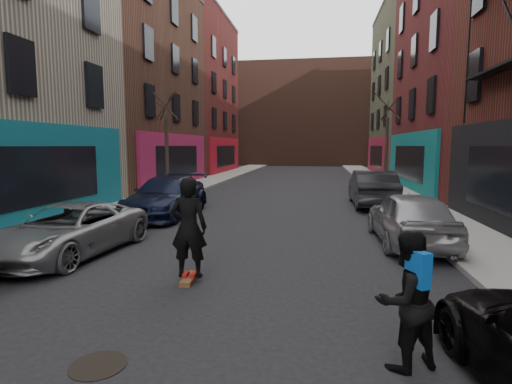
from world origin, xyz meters
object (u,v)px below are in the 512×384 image
(tree_right_far, at_px, (387,133))
(manhole, at_px, (98,365))
(parked_left_end, at_px, (167,196))
(tree_left_far, at_px, (166,133))
(parked_left_far, at_px, (70,230))
(skateboarder, at_px, (189,227))
(skateboard, at_px, (190,279))
(pedestrian, at_px, (406,300))
(parked_right_end, at_px, (372,188))
(parked_right_far, at_px, (410,218))

(tree_right_far, bearing_deg, manhole, -107.24)
(parked_left_end, bearing_deg, tree_left_far, 110.75)
(parked_left_far, xyz_separation_m, parked_left_end, (0.27, 5.76, 0.13))
(tree_right_far, distance_m, parked_left_far, 20.77)
(skateboarder, relative_size, manhole, 2.87)
(skateboard, height_order, skateboarder, skateboarder)
(parked_left_far, relative_size, pedestrian, 2.69)
(tree_right_far, height_order, manhole, tree_right_far)
(parked_right_end, bearing_deg, parked_left_end, 24.38)
(parked_left_far, distance_m, pedestrian, 8.23)
(parked_right_end, bearing_deg, parked_right_far, 90.35)
(manhole, bearing_deg, parked_left_far, 126.72)
(tree_right_far, distance_m, skateboard, 20.65)
(parked_right_far, bearing_deg, skateboarder, 35.78)
(parked_left_end, height_order, parked_right_end, parked_right_end)
(tree_left_far, distance_m, parked_left_far, 12.25)
(parked_left_end, distance_m, parked_right_end, 9.07)
(parked_left_end, relative_size, skateboard, 6.56)
(tree_right_far, distance_m, parked_right_far, 15.68)
(tree_right_far, distance_m, parked_right_end, 8.83)
(parked_right_end, bearing_deg, skateboarder, 65.35)
(parked_left_far, distance_m, skateboarder, 3.86)
(parked_right_far, height_order, skateboarder, skateboarder)
(tree_left_far, height_order, parked_right_far, tree_left_far)
(skateboard, bearing_deg, tree_right_far, 67.26)
(parked_right_far, height_order, skateboard, parked_right_far)
(skateboarder, xyz_separation_m, manhole, (-0.13, -3.18, -1.10))
(tree_left_far, bearing_deg, parked_left_far, -80.20)
(tree_right_far, relative_size, pedestrian, 4.00)
(skateboarder, bearing_deg, parked_right_end, -117.37)
(tree_right_far, relative_size, parked_left_end, 1.30)
(skateboarder, bearing_deg, skateboard, 180.00)
(tree_right_far, relative_size, manhole, 9.71)
(skateboard, height_order, pedestrian, pedestrian)
(parked_left_far, bearing_deg, parked_left_end, 91.86)
(parked_right_end, height_order, manhole, parked_right_end)
(tree_right_far, bearing_deg, parked_right_end, -102.87)
(tree_left_far, relative_size, parked_left_end, 1.24)
(parked_right_end, height_order, skateboard, parked_right_end)
(parked_right_end, xyz_separation_m, skateboarder, (-4.93, -10.99, 0.29))
(parked_left_end, height_order, skateboarder, skateboarder)
(pedestrian, xyz_separation_m, manhole, (-3.74, -0.56, -0.85))
(manhole, bearing_deg, parked_left_end, 106.96)
(skateboard, bearing_deg, skateboarder, 0.00)
(parked_right_end, distance_m, skateboarder, 12.05)
(tree_left_far, xyz_separation_m, parked_right_far, (10.63, -9.33, -2.63))
(parked_left_far, bearing_deg, skateboarder, -17.19)
(parked_right_far, xyz_separation_m, skateboard, (-5.04, -3.85, -0.70))
(parked_right_end, relative_size, manhole, 7.01)
(skateboarder, bearing_deg, manhole, 84.38)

